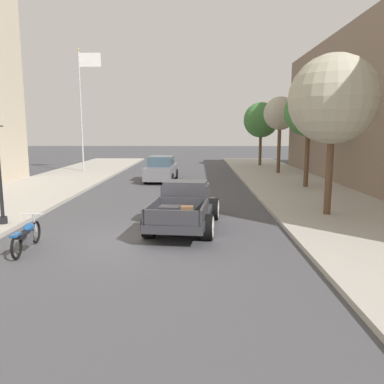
{
  "coord_description": "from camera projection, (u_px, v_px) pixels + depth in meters",
  "views": [
    {
      "loc": [
        1.58,
        -11.22,
        3.31
      ],
      "look_at": [
        1.38,
        2.99,
        1.0
      ],
      "focal_mm": 35.72,
      "sensor_mm": 36.0,
      "label": 1
    }
  ],
  "objects": [
    {
      "name": "motorcycle_parked",
      "position": [
        27.0,
        235.0,
        10.53
      ],
      "size": [
        0.62,
        2.12,
        0.93
      ],
      "color": "black",
      "rests_on": "ground"
    },
    {
      "name": "street_tree_nearest",
      "position": [
        333.0,
        100.0,
        13.89
      ],
      "size": [
        3.25,
        3.25,
        5.9
      ],
      "color": "brown",
      "rests_on": "sidewalk_right"
    },
    {
      "name": "hotrod_truck_gunmetal",
      "position": [
        185.0,
        205.0,
        13.21
      ],
      "size": [
        2.54,
        5.07,
        1.58
      ],
      "color": "#333338",
      "rests_on": "ground"
    },
    {
      "name": "flagpole",
      "position": [
        83.0,
        97.0,
        28.92
      ],
      "size": [
        1.74,
        0.16,
        9.16
      ],
      "color": "#B2B2B7",
      "rests_on": "sidewalk_left"
    },
    {
      "name": "car_background_grey",
      "position": [
        161.0,
        169.0,
        24.97
      ],
      "size": [
        2.03,
        4.38,
        1.65
      ],
      "color": "slate",
      "rests_on": "ground"
    },
    {
      "name": "street_tree_second",
      "position": [
        309.0,
        112.0,
        21.01
      ],
      "size": [
        2.71,
        2.71,
        5.52
      ],
      "color": "brown",
      "rests_on": "sidewalk_right"
    },
    {
      "name": "street_tree_farthest",
      "position": [
        261.0,
        120.0,
        34.21
      ],
      "size": [
        3.13,
        3.13,
        5.63
      ],
      "color": "brown",
      "rests_on": "sidewalk_right"
    },
    {
      "name": "street_tree_third",
      "position": [
        280.0,
        114.0,
        27.94
      ],
      "size": [
        2.42,
        2.42,
        5.59
      ],
      "color": "brown",
      "rests_on": "sidewalk_right"
    },
    {
      "name": "ground_plane",
      "position": [
        146.0,
        240.0,
        11.63
      ],
      "size": [
        140.0,
        140.0,
        0.0
      ],
      "primitive_type": "plane",
      "color": "#47474C"
    }
  ]
}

